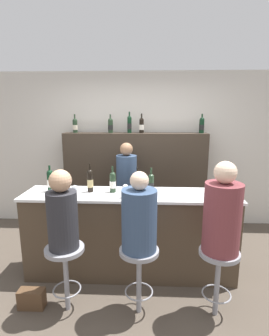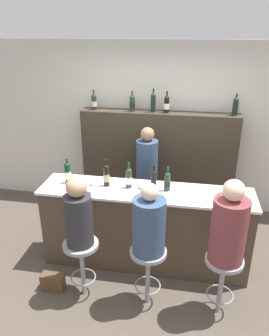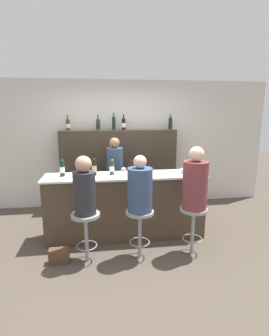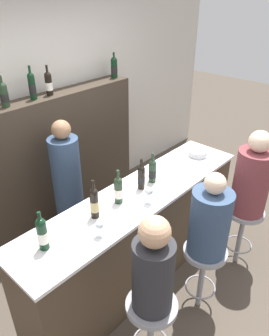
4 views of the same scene
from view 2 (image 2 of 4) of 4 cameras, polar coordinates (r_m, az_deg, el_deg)
name	(u,v)px [view 2 (image 2 of 4)]	position (r m, az deg, el deg)	size (l,w,h in m)	color
ground_plane	(141,275)	(4.16, 1.22, -18.15)	(16.00, 16.00, 0.00)	#4C4238
wall_back	(160,129)	(5.15, 4.49, 6.87)	(6.40, 0.05, 2.60)	beige
bar_counter	(145,227)	(4.06, 1.86, -10.30)	(2.49, 0.56, 1.02)	#473828
back_bar_cabinet	(158,163)	(5.10, 4.06, 0.84)	(2.33, 0.28, 1.61)	#382D23
wine_bottle_counter_0	(68,173)	(4.00, -11.53, -0.79)	(0.08, 0.08, 0.31)	black
wine_bottle_counter_1	(106,175)	(3.86, -4.91, -1.24)	(0.07, 0.07, 0.34)	black
wine_bottle_counter_2	(129,178)	(3.81, -1.00, -1.70)	(0.07, 0.07, 0.31)	#233823
wine_bottle_counter_3	(154,180)	(3.77, 3.36, -2.09)	(0.07, 0.07, 0.30)	black
wine_bottle_counter_4	(167,181)	(3.76, 5.73, -2.31)	(0.07, 0.07, 0.30)	#233823
wine_bottle_backbar_0	(94,102)	(5.01, -7.06, 11.40)	(0.08, 0.08, 0.30)	#233823
wine_bottle_backbar_1	(132,103)	(4.87, -0.39, 11.26)	(0.08, 0.08, 0.30)	#233823
wine_bottle_backbar_2	(153,102)	(4.83, 3.27, 11.33)	(0.07, 0.07, 0.34)	black
wine_bottle_backbar_3	(167,104)	(4.81, 5.62, 11.03)	(0.07, 0.07, 0.31)	black
wine_bottle_backbar_4	(235,106)	(4.84, 17.17, 10.22)	(0.08, 0.08, 0.30)	black
wine_glass_0	(91,185)	(3.74, -7.55, -2.92)	(0.07, 0.07, 0.14)	silver
wine_glass_1	(140,188)	(3.62, 0.99, -3.42)	(0.07, 0.07, 0.15)	silver
metal_bowl	(233,195)	(3.80, 16.75, -4.45)	(0.20, 0.20, 0.06)	#B7B7BC
bar_stool_left	(82,255)	(3.65, -9.21, -14.65)	(0.38, 0.38, 0.68)	gray
guest_seated_left	(78,215)	(3.37, -9.74, -8.10)	(0.28, 0.28, 0.76)	#28282D
bar_stool_middle	(148,262)	(3.51, 2.39, -16.07)	(0.38, 0.38, 0.68)	gray
guest_seated_middle	(149,224)	(3.23, 2.53, -9.68)	(0.33, 0.33, 0.75)	#334766
bar_stool_right	(223,271)	(3.52, 15.14, -16.89)	(0.38, 0.38, 0.68)	gray
guest_seated_right	(229,227)	(3.22, 16.11, -9.85)	(0.34, 0.34, 0.85)	brown
bartender	(147,181)	(4.76, 2.13, -2.29)	(0.31, 0.31, 1.51)	#334766
handbag	(53,282)	(4.04, -14.03, -18.66)	(0.26, 0.12, 0.20)	#513823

